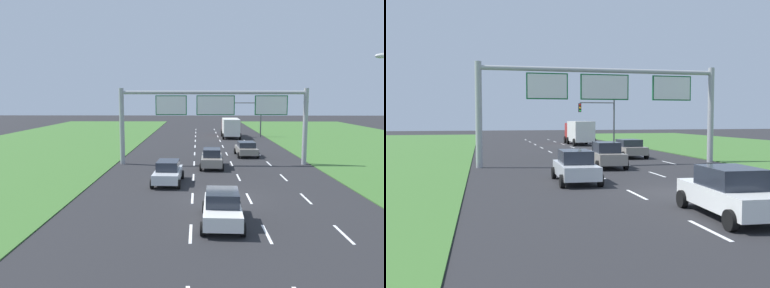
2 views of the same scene
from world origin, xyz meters
TOP-DOWN VIEW (x-y plane):
  - ground_plane at (0.00, 0.00)m, footprint 200.00×200.00m
  - lane_dashes_inner_left at (-1.75, 15.00)m, footprint 0.14×68.40m
  - lane_dashes_inner_right at (1.75, 15.00)m, footprint 0.14×68.40m
  - lane_dashes_slip at (5.25, 15.00)m, footprint 0.14×68.40m
  - car_near_red at (-0.18, 10.04)m, footprint 2.19×4.37m
  - car_lead_silver at (3.68, 16.50)m, footprint 2.26×4.12m
  - car_mid_lane at (-3.57, 3.98)m, footprint 2.20×4.33m
  - car_far_ahead at (-0.21, -4.61)m, footprint 2.23×4.53m
  - box_truck at (3.59, 34.75)m, footprint 2.78×7.71m
  - sign_gantry at (0.19, 11.70)m, footprint 17.24×0.44m
  - traffic_light_mast at (6.38, 35.31)m, footprint 4.76×0.49m

SIDE VIEW (x-z plane):
  - ground_plane at x=0.00m, z-range 0.00..0.00m
  - lane_dashes_inner_left at x=-1.75m, z-range 0.00..0.01m
  - lane_dashes_inner_right at x=1.75m, z-range 0.00..0.01m
  - lane_dashes_slip at x=5.25m, z-range 0.00..0.01m
  - car_lead_silver at x=3.68m, z-range 0.02..1.54m
  - car_mid_lane at x=-3.57m, z-range 0.00..1.65m
  - car_far_ahead at x=-0.21m, z-range 0.00..1.67m
  - car_near_red at x=-0.18m, z-range -0.01..1.69m
  - box_truck at x=3.59m, z-range 0.16..3.06m
  - traffic_light_mast at x=6.38m, z-range 1.07..6.67m
  - sign_gantry at x=0.19m, z-range 1.45..8.45m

